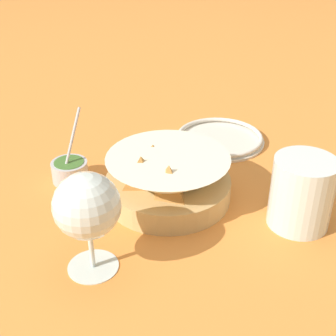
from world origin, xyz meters
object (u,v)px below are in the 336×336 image
(food_basket, at_px, (167,179))
(beer_mug, at_px, (302,194))
(side_plate, at_px, (220,138))
(sauce_cup, at_px, (70,170))
(wine_glass, at_px, (87,209))

(food_basket, bearing_deg, beer_mug, -77.15)
(food_basket, height_order, beer_mug, beer_mug)
(beer_mug, height_order, side_plate, beer_mug)
(food_basket, distance_m, beer_mug, 0.21)
(sauce_cup, bearing_deg, food_basket, -76.72)
(wine_glass, distance_m, beer_mug, 0.32)
(wine_glass, distance_m, side_plate, 0.43)
(wine_glass, bearing_deg, food_basket, 0.45)
(sauce_cup, distance_m, side_plate, 0.31)
(sauce_cup, xyz_separation_m, beer_mug, (0.09, -0.38, 0.03))
(sauce_cup, bearing_deg, wine_glass, -131.32)
(wine_glass, bearing_deg, side_plate, 2.14)
(food_basket, relative_size, side_plate, 1.13)
(sauce_cup, distance_m, beer_mug, 0.39)
(food_basket, bearing_deg, sauce_cup, 103.28)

